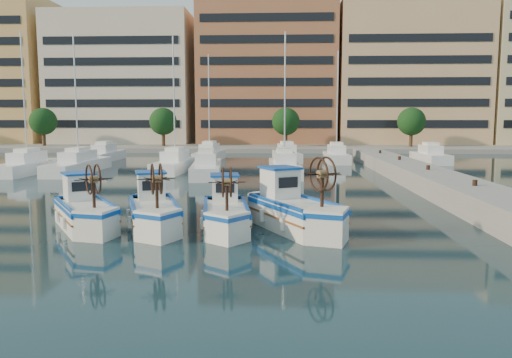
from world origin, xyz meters
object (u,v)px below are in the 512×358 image
object	(u,v)px
fishing_boat_a	(84,209)
fishing_boat_d	(293,208)
fishing_boat_b	(153,209)
fishing_boat_c	(226,211)

from	to	relation	value
fishing_boat_a	fishing_boat_d	bearing A→B (deg)	-31.78
fishing_boat_a	fishing_boat_b	bearing A→B (deg)	-29.88
fishing_boat_c	fishing_boat_d	bearing A→B (deg)	-5.61
fishing_boat_c	fishing_boat_d	xyz separation A→B (m)	(2.80, 0.12, 0.11)
fishing_boat_b	fishing_boat_d	world-z (taller)	fishing_boat_d
fishing_boat_b	fishing_boat_a	bearing A→B (deg)	164.08
fishing_boat_b	fishing_boat_c	size ratio (longest dim) A/B	1.05
fishing_boat_b	fishing_boat_c	world-z (taller)	fishing_boat_b
fishing_boat_b	fishing_boat_d	xyz separation A→B (m)	(5.84, 0.01, 0.08)
fishing_boat_d	fishing_boat_c	bearing A→B (deg)	154.49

